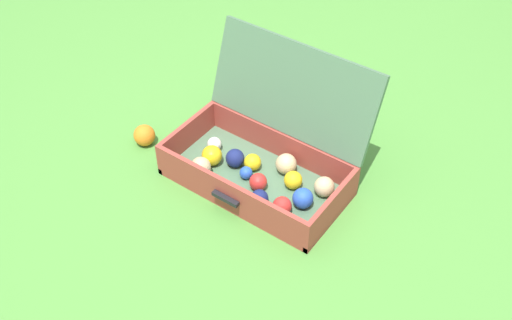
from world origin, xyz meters
TOP-DOWN VIEW (x-y plane):
  - ground_plane at (0.00, 0.00)m, footprint 16.00×16.00m
  - open_suitcase at (-0.00, 0.12)m, footprint 0.68×0.49m
  - stray_ball_on_grass at (-0.51, -0.01)m, footprint 0.09×0.09m

SIDE VIEW (x-z plane):
  - ground_plane at x=0.00m, z-range 0.00..0.00m
  - stray_ball_on_grass at x=-0.51m, z-range 0.00..0.09m
  - open_suitcase at x=0.00m, z-range -0.13..0.34m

